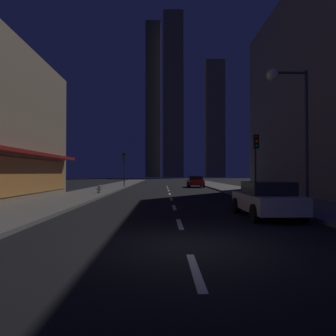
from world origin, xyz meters
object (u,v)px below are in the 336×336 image
at_px(car_parked_near, 266,199).
at_px(car_parked_far, 196,181).
at_px(fire_hydrant_far_left, 99,189).
at_px(street_lamp_right, 289,104).
at_px(traffic_light_near_right, 256,152).
at_px(traffic_light_far_left, 124,162).

relative_size(car_parked_near, car_parked_far, 1.00).
xyz_separation_m(car_parked_near, fire_hydrant_far_left, (-9.50, 13.37, -0.29)).
xyz_separation_m(car_parked_far, fire_hydrant_far_left, (-9.50, -13.59, -0.29)).
bearing_deg(street_lamp_right, traffic_light_near_right, 88.77).
bearing_deg(car_parked_near, fire_hydrant_far_left, 125.40).
bearing_deg(car_parked_far, fire_hydrant_far_left, -124.95).
bearing_deg(car_parked_near, traffic_light_near_right, 75.99).
bearing_deg(traffic_light_near_right, traffic_light_far_left, 119.88).
bearing_deg(car_parked_far, traffic_light_far_left, -178.74).
bearing_deg(traffic_light_far_left, fire_hydrant_far_left, -91.71).
relative_size(car_parked_far, traffic_light_near_right, 1.01).
xyz_separation_m(fire_hydrant_far_left, traffic_light_far_left, (0.40, 13.39, 2.74)).
relative_size(fire_hydrant_far_left, street_lamp_right, 0.10).
distance_m(fire_hydrant_far_left, street_lamp_right, 16.67).
distance_m(car_parked_far, street_lamp_right, 25.40).
xyz_separation_m(car_parked_near, car_parked_far, (0.00, 26.96, 0.00)).
bearing_deg(fire_hydrant_far_left, car_parked_near, -54.60).
bearing_deg(car_parked_near, street_lamp_right, 48.26).
height_order(car_parked_near, car_parked_far, same).
height_order(car_parked_near, traffic_light_far_left, traffic_light_far_left).
bearing_deg(fire_hydrant_far_left, traffic_light_far_left, 88.29).
relative_size(car_parked_far, street_lamp_right, 0.64).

